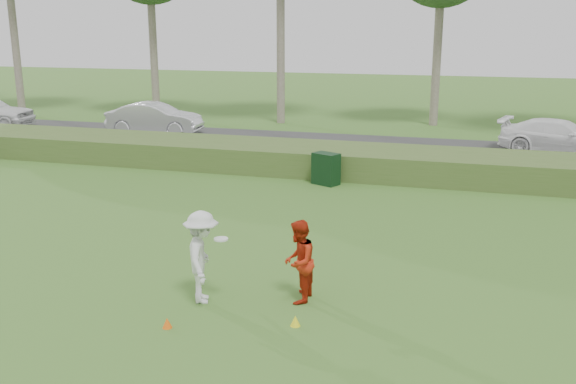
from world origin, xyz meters
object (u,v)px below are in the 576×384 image
(cone_orange, at_px, (167,323))
(utility_cabinet, at_px, (326,169))
(player_white, at_px, (202,257))
(player_red, at_px, (299,261))
(car_mid, at_px, (155,118))
(cone_yellow, at_px, (295,321))
(car_right, at_px, (560,137))

(cone_orange, height_order, utility_cabinet, utility_cabinet)
(player_white, height_order, player_red, player_white)
(player_red, bearing_deg, car_mid, -145.93)
(cone_yellow, relative_size, utility_cabinet, 0.19)
(utility_cabinet, xyz_separation_m, car_mid, (-10.20, 7.41, 0.27))
(cone_yellow, xyz_separation_m, car_right, (6.14, 17.78, 0.65))
(utility_cabinet, distance_m, car_mid, 12.61)
(player_white, distance_m, utility_cabinet, 9.78)
(player_white, distance_m, car_right, 19.07)
(player_red, xyz_separation_m, utility_cabinet, (-1.63, 9.26, -0.28))
(car_right, bearing_deg, car_mid, 104.96)
(player_red, height_order, utility_cabinet, player_red)
(player_white, relative_size, player_red, 1.11)
(player_red, distance_m, car_right, 17.90)
(cone_orange, bearing_deg, car_mid, 118.31)
(car_mid, bearing_deg, utility_cabinet, -132.04)
(car_mid, bearing_deg, cone_orange, -157.75)
(player_white, distance_m, player_red, 1.84)
(cone_yellow, distance_m, utility_cabinet, 10.48)
(player_red, relative_size, utility_cabinet, 1.52)
(player_white, height_order, utility_cabinet, player_white)
(cone_yellow, bearing_deg, cone_orange, -161.76)
(player_red, distance_m, utility_cabinet, 9.40)
(player_white, height_order, car_right, player_white)
(cone_orange, relative_size, utility_cabinet, 0.18)
(player_white, relative_size, cone_yellow, 9.11)
(car_mid, relative_size, car_right, 0.95)
(player_white, xyz_separation_m, cone_yellow, (1.99, -0.53, -0.80))
(cone_yellow, xyz_separation_m, utility_cabinet, (-1.86, 10.30, 0.43))
(player_red, relative_size, cone_orange, 8.59)
(cone_orange, xyz_separation_m, car_right, (8.27, 18.48, 0.66))
(cone_orange, height_order, car_right, car_right)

